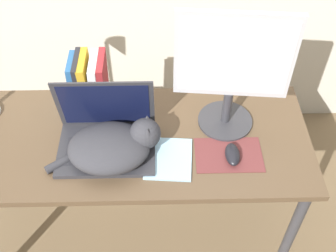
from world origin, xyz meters
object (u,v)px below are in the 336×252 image
Objects in this scene: laptop at (106,136)px; computer_mouse at (232,154)px; book_row at (90,85)px; external_monitor at (233,69)px; cat at (114,145)px; notepad at (168,159)px.

laptop reaches higher than computer_mouse.
external_monitor is at bearing -10.23° from book_row.
cat reaches higher than notepad.
external_monitor is 0.41m from notepad.
book_row reaches higher than notepad.
external_monitor is at bearing 38.81° from notepad.
cat reaches higher than computer_mouse.
book_row is at bearing 137.15° from notepad.
cat is 1.68× the size of book_row.
laptop is at bearing -70.26° from book_row.
external_monitor is at bearing 13.18° from laptop.
cat is 0.21m from notepad.
laptop is 3.48× the size of computer_mouse.
external_monitor is 0.32m from computer_mouse.
computer_mouse is at bearing 0.42° from notepad.
computer_mouse is 0.63m from book_row.
cat is (0.04, -0.06, 0.01)m from laptop.
book_row is (-0.08, 0.21, 0.07)m from laptop.
notepad is at bearing -141.19° from external_monitor.
notepad is at bearing -179.58° from computer_mouse.
notepad is at bearing -6.00° from cat.
computer_mouse is (0.48, -0.08, -0.03)m from laptop.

